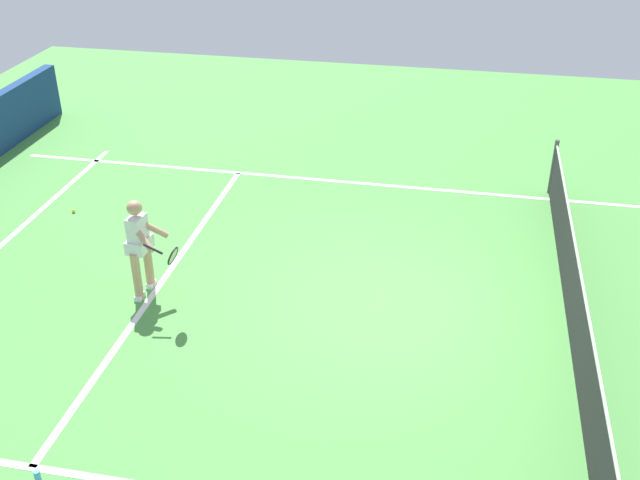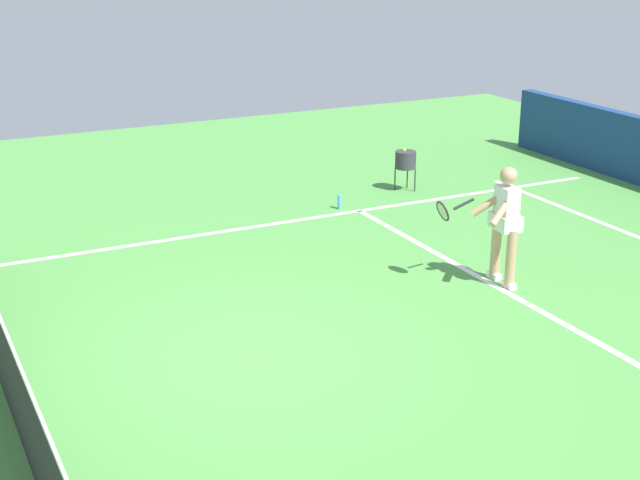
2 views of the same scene
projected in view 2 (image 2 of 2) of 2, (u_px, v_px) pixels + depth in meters
ground_plane at (249, 353)px, 9.94m from camera, size 23.78×23.78×0.00m
service_line_marking at (514, 296)px, 11.44m from camera, size 8.02×0.10×0.01m
sideline_right_marking at (145, 243)px, 13.33m from camera, size 0.10×16.29×0.01m
court_net at (3, 358)px, 8.71m from camera, size 8.70×0.08×1.07m
tennis_player at (503, 221)px, 11.59m from camera, size 0.83×0.92×1.55m
ball_hopper at (406, 160)px, 15.79m from camera, size 0.36×0.36×0.74m
water_bottle at (340, 202)px, 14.90m from camera, size 0.07×0.07×0.24m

